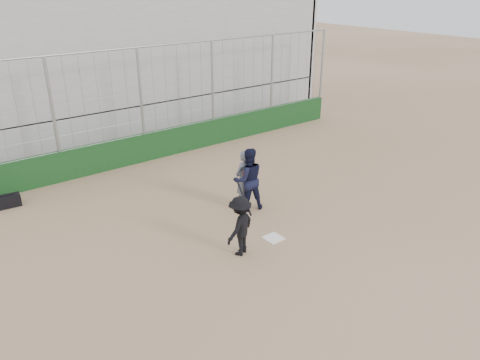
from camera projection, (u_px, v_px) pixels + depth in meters
ground at (273, 238)px, 11.97m from camera, size 90.00×90.00×0.00m
home_plate at (273, 238)px, 11.96m from camera, size 0.44×0.44×0.02m
backstop at (144, 135)px, 16.66m from camera, size 18.10×0.25×4.04m
bleachers at (85, 61)px, 19.46m from camera, size 20.25×6.70×6.98m
batter_at_plate at (240, 226)px, 11.04m from camera, size 1.11×0.88×1.68m
catcher_crouched at (248, 190)px, 13.19m from camera, size 1.05×0.90×1.25m
umpire at (243, 182)px, 13.27m from camera, size 0.71×0.55×1.57m
equipment_bag at (6, 202)px, 13.53m from camera, size 0.83×0.42×0.38m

